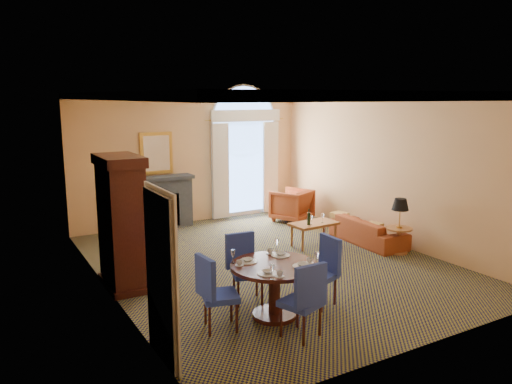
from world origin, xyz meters
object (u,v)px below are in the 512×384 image
coffee_table (314,225)px  sofa (368,231)px  armoire (122,225)px  dining_table (275,278)px  side_table (400,219)px  armchair (292,205)px

coffee_table → sofa: bearing=-23.6°
armoire → dining_table: bearing=-55.8°
dining_table → sofa: size_ratio=0.68×
coffee_table → side_table: size_ratio=0.93×
armoire → sofa: 5.33m
sofa → side_table: 0.95m
armchair → coffee_table: bearing=43.5°
dining_table → coffee_table: bearing=44.7°
armoire → side_table: size_ratio=2.00×
armoire → dining_table: 2.79m
armoire → side_table: (5.32, -0.98, -0.35)m
coffee_table → side_table: side_table is taller
dining_table → armchair: bearing=53.5°
dining_table → armchair: size_ratio=1.41×
coffee_table → side_table: 1.76m
armoire → armchair: bearing=25.2°
armchair → side_table: (0.38, -3.31, 0.31)m
dining_table → side_table: 3.99m
armoire → coffee_table: size_ratio=2.14×
dining_table → coffee_table: size_ratio=1.23×
armchair → coffee_table: (-0.82, -2.05, 0.06)m
armchair → armoire: bearing=0.4°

